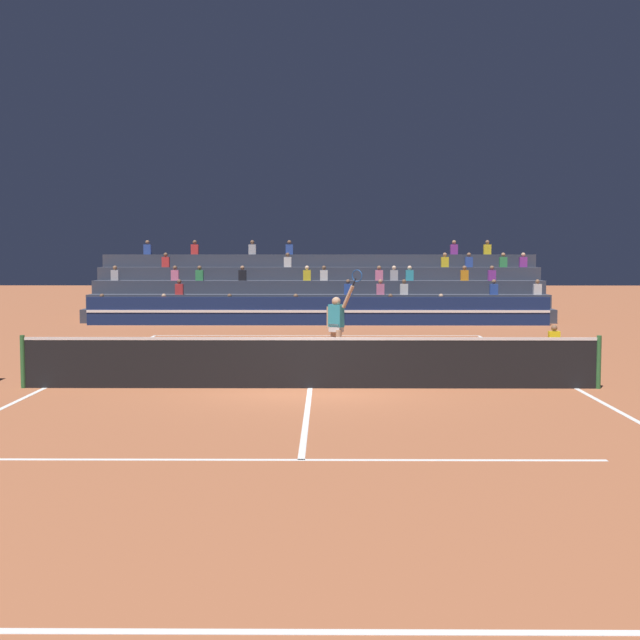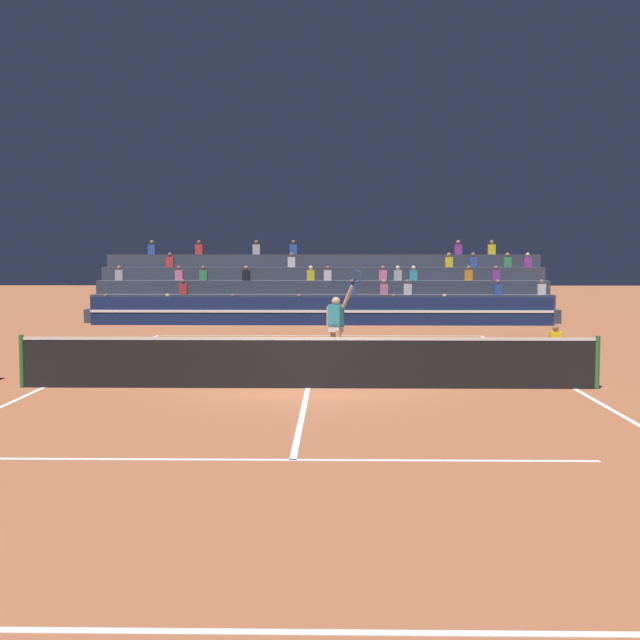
% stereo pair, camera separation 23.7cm
% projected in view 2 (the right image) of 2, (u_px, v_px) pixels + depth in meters
% --- Properties ---
extents(ground_plane, '(120.00, 120.00, 0.00)m').
position_uv_depth(ground_plane, '(308.00, 388.00, 18.41)').
color(ground_plane, '#AD603D').
extents(court_lines, '(11.10, 23.90, 0.01)m').
position_uv_depth(court_lines, '(308.00, 388.00, 18.41)').
color(court_lines, white).
rests_on(court_lines, ground).
extents(tennis_net, '(12.00, 0.10, 1.10)m').
position_uv_depth(tennis_net, '(308.00, 362.00, 18.37)').
color(tennis_net, '#2D6B38').
rests_on(tennis_net, ground).
extents(sponsor_banner_wall, '(18.00, 0.26, 1.10)m').
position_uv_depth(sponsor_banner_wall, '(321.00, 311.00, 34.64)').
color(sponsor_banner_wall, navy).
rests_on(sponsor_banner_wall, ground).
extents(bleacher_stand, '(19.06, 4.75, 3.38)m').
position_uv_depth(bleacher_stand, '(323.00, 295.00, 38.39)').
color(bleacher_stand, '#383D4C').
rests_on(bleacher_stand, ground).
extents(ball_kid_courtside, '(0.30, 0.36, 0.84)m').
position_uv_depth(ball_kid_courtside, '(555.00, 344.00, 24.21)').
color(ball_kid_courtside, black).
rests_on(ball_kid_courtside, ground).
extents(tennis_player, '(0.92, 0.75, 2.45)m').
position_uv_depth(tennis_player, '(337.00, 326.00, 22.09)').
color(tennis_player, tan).
rests_on(tennis_player, ground).
extents(tennis_ball, '(0.07, 0.07, 0.07)m').
position_uv_depth(tennis_ball, '(384.00, 346.00, 26.46)').
color(tennis_ball, '#C6DB33').
rests_on(tennis_ball, ground).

